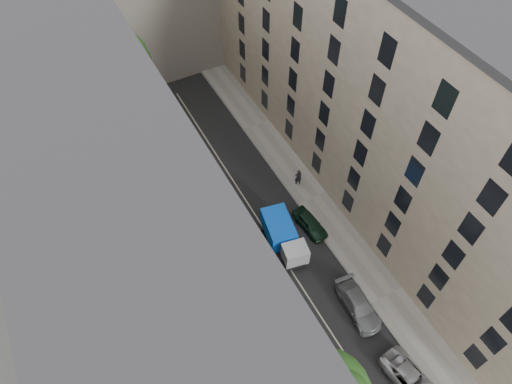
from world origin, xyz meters
TOP-DOWN VIEW (x-y plane):
  - ground at (0.00, 0.00)m, footprint 120.00×120.00m
  - road_surface at (0.00, 0.00)m, footprint 8.00×44.00m
  - sidewalk_left at (-5.50, 0.00)m, footprint 3.00×44.00m
  - sidewalk_right at (5.50, 0.00)m, footprint 3.00×44.00m
  - building_left at (-11.00, 0.00)m, footprint 8.00×44.00m
  - building_right at (11.00, 0.00)m, footprint 8.00×44.00m
  - tarp_truck at (0.60, -3.01)m, footprint 2.98×5.61m
  - car_left_1 at (-3.60, -11.40)m, footprint 1.59×4.29m
  - car_left_2 at (-2.80, -7.80)m, footprint 2.82×4.94m
  - car_left_3 at (-2.81, -2.20)m, footprint 2.04×4.72m
  - car_left_4 at (-3.60, 5.40)m, footprint 1.94×4.45m
  - car_left_5 at (-2.98, 11.00)m, footprint 1.90×4.13m
  - car_right_0 at (2.80, -17.00)m, footprint 2.65×4.90m
  - car_right_1 at (2.80, -10.80)m, footprint 2.26×4.86m
  - car_right_2 at (3.60, -2.60)m, footprint 1.85×3.88m
  - tree_mid at (-6.30, 1.42)m, footprint 5.35×5.08m
  - tree_far at (-4.50, 19.89)m, footprint 5.11×4.81m
  - lamp_post at (-4.20, -5.31)m, footprint 0.36×0.36m
  - pedestrian at (5.20, 2.09)m, footprint 0.76×0.58m

SIDE VIEW (x-z plane):
  - ground at x=0.00m, z-range 0.00..0.00m
  - road_surface at x=0.00m, z-range 0.00..0.02m
  - sidewalk_left at x=-5.50m, z-range 0.00..0.15m
  - sidewalk_right at x=5.50m, z-range 0.00..0.15m
  - car_right_2 at x=3.60m, z-range 0.00..1.28m
  - car_left_2 at x=-2.80m, z-range 0.00..1.30m
  - car_right_0 at x=2.80m, z-range 0.00..1.31m
  - car_left_5 at x=-2.98m, z-range 0.00..1.31m
  - car_left_3 at x=-2.81m, z-range 0.00..1.35m
  - car_right_1 at x=2.80m, z-range 0.00..1.37m
  - car_left_1 at x=-3.60m, z-range 0.00..1.40m
  - car_left_4 at x=-3.60m, z-range 0.00..1.49m
  - pedestrian at x=5.20m, z-range 0.15..2.01m
  - tarp_truck at x=0.60m, z-range 0.12..2.57m
  - lamp_post at x=-4.20m, z-range 0.88..6.85m
  - tree_mid at x=-6.30m, z-range 1.39..9.43m
  - tree_far at x=-4.50m, z-range 1.74..10.65m
  - building_left at x=-11.00m, z-range 0.00..20.00m
  - building_right at x=11.00m, z-range 0.00..20.00m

